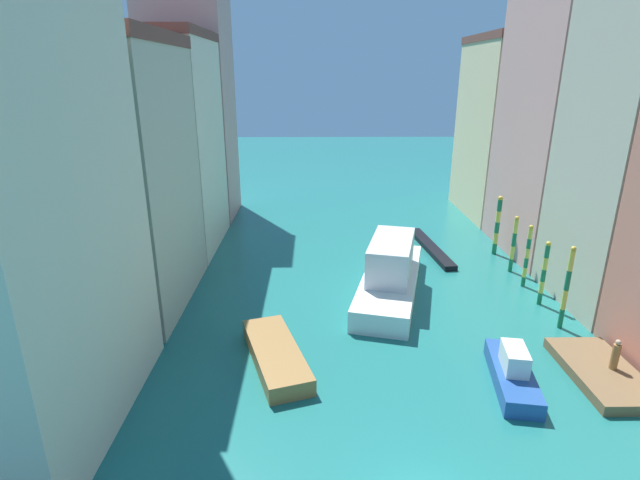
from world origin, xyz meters
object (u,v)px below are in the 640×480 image
Objects in this scene: mooring_pole_3 at (514,244)px; mooring_pole_4 at (497,225)px; mooring_pole_0 at (567,287)px; mooring_pole_1 at (544,273)px; motorboat_0 at (276,355)px; motorboat_1 at (512,372)px; waterfront_dock at (602,373)px; person_on_dock at (615,355)px; mooring_pole_2 at (527,256)px; gondola_black at (431,247)px; vaporetto_white at (390,273)px.

mooring_pole_4 is at bearing 88.13° from mooring_pole_3.
mooring_pole_0 is 3.06m from mooring_pole_1.
motorboat_0 is 11.51m from motorboat_1.
mooring_pole_1 is (0.47, 7.91, 1.91)m from waterfront_dock.
person_on_dock is at bearing -91.00° from mooring_pole_3.
mooring_pole_4 reaches higher than motorboat_1.
mooring_pole_2 is (0.10, 2.77, 0.10)m from mooring_pole_1.
motorboat_0 is (-16.39, -6.41, -1.73)m from mooring_pole_1.
mooring_pole_4 is (0.24, 6.36, 0.22)m from mooring_pole_2.
mooring_pole_2 is 0.47× the size of gondola_black.
mooring_pole_3 is 7.06m from gondola_black.
mooring_pole_2 is 0.35× the size of vaporetto_white.
gondola_black is (-4.64, 10.13, -1.97)m from mooring_pole_1.
mooring_pole_2 is at bearing 86.95° from waterfront_dock.
waterfront_dock is 1.18× the size of mooring_pole_4.
vaporetto_white reaches higher than person_on_dock.
motorboat_0 is at bearing 174.63° from waterfront_dock.
mooring_pole_3 reaches higher than mooring_pole_1.
mooring_pole_0 is 0.91× the size of motorboat_1.
mooring_pole_3 is at bearing 35.43° from motorboat_0.
waterfront_dock is 1.14× the size of mooring_pole_0.
mooring_pole_2 reaches higher than waterfront_dock.
vaporetto_white is at bearing -142.98° from mooring_pole_4.
waterfront_dock is 1.35× the size of mooring_pole_1.
mooring_pole_0 is at bearing 86.16° from waterfront_dock.
gondola_black is at bearing 88.72° from motorboat_1.
mooring_pole_2 is 0.81× the size of motorboat_1.
mooring_pole_1 is at bearing -92.29° from mooring_pole_3.
mooring_pole_3 is 14.80m from motorboat_1.
mooring_pole_0 reaches higher than person_on_dock.
mooring_pole_4 is 5.56m from gondola_black.
mooring_pole_1 is 0.99× the size of mooring_pole_3.
vaporetto_white is at bearing 133.66° from person_on_dock.
motorboat_0 is (-15.92, 1.50, 0.18)m from waterfront_dock.
motorboat_1 is (-4.90, -5.31, -1.93)m from mooring_pole_0.
gondola_black is at bearing 168.61° from mooring_pole_4.
vaporetto_white reaches higher than motorboat_0.
person_on_dock is 0.12× the size of vaporetto_white.
mooring_pole_3 is (0.12, 2.63, -0.07)m from mooring_pole_2.
mooring_pole_0 is (-0.13, 4.91, 1.31)m from person_on_dock.
mooring_pole_2 is at bearing 65.16° from motorboat_1.
mooring_pole_3 reaches higher than motorboat_0.
person_on_dock reaches higher than motorboat_0.
mooring_pole_4 is (0.34, 9.13, 0.32)m from mooring_pole_1.
mooring_pole_1 is at bearing 89.88° from person_on_dock.
waterfront_dock is 15.99m from motorboat_0.
mooring_pole_3 is at bearing 87.45° from mooring_pole_2.
mooring_pole_1 is at bearing -65.41° from gondola_black.
mooring_pole_1 is at bearing 21.37° from motorboat_0.
waterfront_dock is at bearing -47.66° from vaporetto_white.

